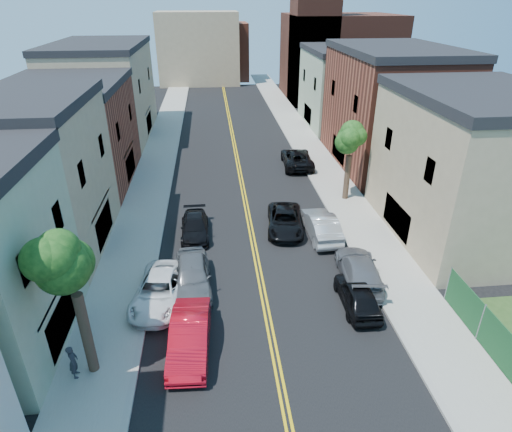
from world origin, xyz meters
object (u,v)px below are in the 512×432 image
object	(u,v)px
black_suv_lane	(285,221)
silver_car_right	(321,225)
dark_car_right_far	(297,158)
white_pickup	(159,290)
black_car_right	(358,295)
black_car_left	(195,227)
red_sedan	(190,337)
grey_car_right	(359,269)
grey_car_left	(192,275)
pedestrian_left	(73,362)

from	to	relation	value
black_suv_lane	silver_car_right	bearing A→B (deg)	-19.31
dark_car_right_far	black_suv_lane	size ratio (longest dim) A/B	1.12
white_pickup	black_car_right	bearing A→B (deg)	-0.36
black_car_left	silver_car_right	distance (m)	8.44
black_car_left	dark_car_right_far	bearing A→B (deg)	52.05
red_sedan	dark_car_right_far	xyz separation A→B (m)	(9.30, 22.98, -0.01)
red_sedan	silver_car_right	size ratio (longest dim) A/B	0.97
dark_car_right_far	grey_car_right	bearing A→B (deg)	93.02
red_sedan	grey_car_left	distance (m)	4.71
grey_car_right	black_car_left	bearing A→B (deg)	-26.89
grey_car_left	dark_car_right_far	bearing A→B (deg)	59.91
dark_car_right_far	pedestrian_left	xyz separation A→B (m)	(-14.05, -24.12, 0.15)
silver_car_right	black_suv_lane	size ratio (longest dim) A/B	0.99
grey_car_right	black_car_right	distance (m)	2.31
black_car_right	dark_car_right_far	world-z (taller)	dark_car_right_far
dark_car_right_far	pedestrian_left	bearing A→B (deg)	62.79
grey_car_right	black_car_right	xyz separation A→B (m)	(-0.77, -2.17, -0.05)
grey_car_left	black_car_right	size ratio (longest dim) A/B	1.19
white_pickup	silver_car_right	xyz separation A→B (m)	(10.09, 5.96, 0.10)
black_car_right	dark_car_right_far	distance (m)	20.72
red_sedan	grey_car_right	size ratio (longest dim) A/B	0.93
silver_car_right	pedestrian_left	xyz separation A→B (m)	(-13.14, -10.81, 0.12)
black_car_left	dark_car_right_far	size ratio (longest dim) A/B	0.79
silver_car_right	red_sedan	bearing A→B (deg)	47.48
red_sedan	grey_car_right	world-z (taller)	red_sedan
pedestrian_left	black_suv_lane	bearing A→B (deg)	-51.43
pedestrian_left	black_car_left	bearing A→B (deg)	-31.05
silver_car_right	black_suv_lane	distance (m)	2.51
white_pickup	grey_car_right	xyz separation A→B (m)	(11.00, 0.73, 0.04)
grey_car_left	dark_car_right_far	xyz separation A→B (m)	(9.30, 18.28, -0.05)
white_pickup	dark_car_right_far	size ratio (longest dim) A/B	0.91
silver_car_right	dark_car_right_far	bearing A→B (deg)	-95.54
grey_car_left	black_car_right	distance (m)	8.87
red_sedan	pedestrian_left	bearing A→B (deg)	-163.99
grey_car_right	black_car_right	size ratio (longest dim) A/B	1.25
red_sedan	black_car_left	xyz separation A→B (m)	(0.00, 10.62, -0.15)
black_car_right	pedestrian_left	xyz separation A→B (m)	(-13.28, -3.41, 0.23)
black_car_right	pedestrian_left	distance (m)	13.71
silver_car_right	pedestrian_left	bearing A→B (deg)	37.85
grey_car_left	silver_car_right	distance (m)	9.75
dark_car_right_far	grey_car_left	bearing A→B (deg)	66.05
black_car_right	dark_car_right_far	bearing A→B (deg)	-91.32
grey_car_left	black_suv_lane	world-z (taller)	grey_car_left
black_car_left	silver_car_right	world-z (taller)	silver_car_right
grey_car_right	dark_car_right_far	distance (m)	18.53
white_pickup	grey_car_left	size ratio (longest dim) A/B	1.04
black_car_left	dark_car_right_far	distance (m)	15.47
red_sedan	black_suv_lane	bearing A→B (deg)	62.94
red_sedan	black_car_left	world-z (taller)	red_sedan
grey_car_left	pedestrian_left	xyz separation A→B (m)	(-4.75, -5.84, 0.09)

